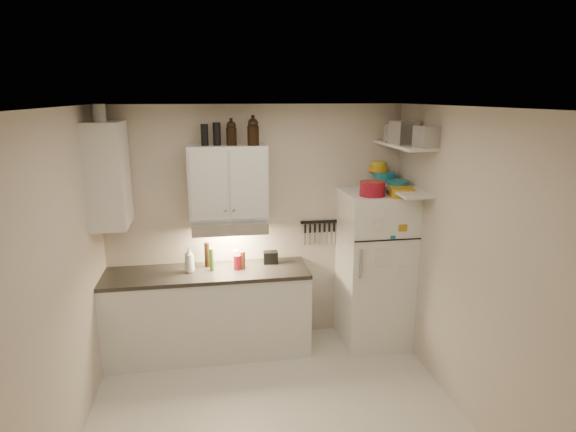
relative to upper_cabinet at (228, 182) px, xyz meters
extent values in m
cube|color=beige|center=(0.30, -1.33, -1.84)|extent=(3.20, 3.00, 0.02)
cube|color=white|center=(0.30, -1.33, 0.78)|extent=(3.20, 3.00, 0.02)
cube|color=beige|center=(0.30, 0.18, -0.53)|extent=(3.20, 0.02, 2.60)
cube|color=beige|center=(-1.31, -1.33, -0.53)|extent=(0.02, 3.00, 2.60)
cube|color=beige|center=(1.91, -1.33, -0.53)|extent=(0.02, 3.00, 2.60)
cube|color=white|center=(-0.25, -0.14, -1.39)|extent=(2.10, 0.60, 0.88)
cube|color=#2B2824|center=(-0.25, -0.14, -0.93)|extent=(2.10, 0.62, 0.04)
cube|color=white|center=(0.00, 0.00, 0.00)|extent=(0.80, 0.33, 0.75)
cube|color=white|center=(-1.14, -0.14, 0.12)|extent=(0.33, 0.55, 1.00)
cube|color=silver|center=(0.00, -0.06, -0.44)|extent=(0.76, 0.46, 0.12)
cube|color=white|center=(1.55, -0.18, -0.98)|extent=(0.70, 0.68, 1.70)
cube|color=white|center=(1.75, -0.31, 0.38)|extent=(0.30, 0.95, 0.03)
cube|color=white|center=(1.75, -0.31, -0.07)|extent=(0.30, 0.95, 0.03)
cube|color=black|center=(1.00, 0.15, -0.51)|extent=(0.42, 0.02, 0.03)
cylinder|color=maroon|center=(1.43, -0.34, -0.05)|extent=(0.31, 0.31, 0.15)
cube|color=#B28216|center=(1.71, -0.40, -0.08)|extent=(0.27, 0.31, 0.09)
cylinder|color=silver|center=(1.54, -0.19, -0.07)|extent=(0.08, 0.08, 0.10)
cylinder|color=silver|center=(1.76, 0.00, 0.48)|extent=(0.32, 0.32, 0.18)
cube|color=#AAAAAD|center=(1.72, -0.35, 0.50)|extent=(0.27, 0.25, 0.23)
cube|color=#AAAAAD|center=(1.81, -0.69, 0.49)|extent=(0.23, 0.23, 0.20)
cylinder|color=#176C7E|center=(1.70, 0.05, 0.00)|extent=(0.25, 0.25, 0.10)
cylinder|color=orange|center=(1.65, 0.13, 0.08)|extent=(0.20, 0.20, 0.06)
cylinder|color=gold|center=(1.65, 0.13, 0.13)|extent=(0.15, 0.15, 0.05)
cylinder|color=#176C7E|center=(1.74, -0.24, -0.02)|extent=(0.24, 0.24, 0.06)
cylinder|color=black|center=(-0.10, -0.02, 0.49)|extent=(0.10, 0.10, 0.23)
cylinder|color=black|center=(-0.22, -0.01, 0.48)|extent=(0.09, 0.09, 0.21)
cylinder|color=silver|center=(-1.16, -0.16, 0.71)|extent=(0.15, 0.15, 0.16)
imported|color=white|center=(-0.42, -0.13, -0.76)|extent=(0.13, 0.13, 0.30)
cylinder|color=brown|center=(0.12, -0.11, -0.81)|extent=(0.07, 0.07, 0.19)
cylinder|color=#3B5C17|center=(-0.20, -0.13, -0.78)|extent=(0.05, 0.05, 0.24)
cylinder|color=black|center=(-0.24, 0.00, -0.77)|extent=(0.06, 0.06, 0.27)
cylinder|color=silver|center=(0.06, -0.03, -0.82)|extent=(0.07, 0.07, 0.18)
cylinder|color=maroon|center=(0.06, -0.13, -0.83)|extent=(0.10, 0.10, 0.16)
cube|color=black|center=(0.43, 0.00, -0.84)|extent=(0.16, 0.12, 0.13)
camera|label=1|loc=(-0.20, -4.89, 0.86)|focal=30.00mm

